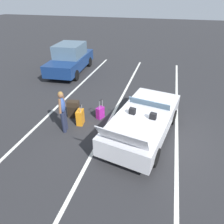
# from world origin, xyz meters

# --- Properties ---
(ground_plane) EXTENTS (80.00, 80.00, 0.00)m
(ground_plane) POSITION_xyz_m (0.00, 0.00, 0.00)
(ground_plane) COLOR #28282B
(lot_line_near) EXTENTS (18.00, 0.12, 0.01)m
(lot_line_near) POSITION_xyz_m (0.00, -1.25, 0.00)
(lot_line_near) COLOR silver
(lot_line_near) RESTS_ON ground_plane
(lot_line_mid) EXTENTS (18.00, 0.12, 0.01)m
(lot_line_mid) POSITION_xyz_m (0.00, 1.45, 0.00)
(lot_line_mid) COLOR silver
(lot_line_mid) RESTS_ON ground_plane
(lot_line_far) EXTENTS (18.00, 0.12, 0.01)m
(lot_line_far) POSITION_xyz_m (0.00, 4.15, 0.00)
(lot_line_far) COLOR silver
(lot_line_far) RESTS_ON ground_plane
(convertible_car) EXTENTS (4.44, 2.50, 1.50)m
(convertible_car) POSITION_xyz_m (0.19, -0.04, 0.59)
(convertible_car) COLOR silver
(convertible_car) RESTS_ON ground_plane
(suitcase_large_black) EXTENTS (0.36, 0.52, 0.74)m
(suitcase_large_black) POSITION_xyz_m (0.50, 3.00, 0.37)
(suitcase_large_black) COLOR #2D2319
(suitcase_large_black) RESTS_ON ground_plane
(suitcase_medium_bright) EXTENTS (0.43, 0.29, 0.87)m
(suitcase_medium_bright) POSITION_xyz_m (0.07, 2.52, 0.31)
(suitcase_medium_bright) COLOR orange
(suitcase_medium_bright) RESTS_ON ground_plane
(suitcase_small_carryon) EXTENTS (0.39, 0.31, 0.88)m
(suitcase_small_carryon) POSITION_xyz_m (0.70, 1.89, 0.26)
(suitcase_small_carryon) COLOR #991E8C
(suitcase_small_carryon) RESTS_ON ground_plane
(traveler_person) EXTENTS (0.61, 0.27, 1.65)m
(traveler_person) POSITION_xyz_m (-0.52, 2.91, 0.93)
(traveler_person) COLOR #1E2338
(traveler_person) RESTS_ON ground_plane
(parked_sedan_near) EXTENTS (4.63, 2.14, 1.82)m
(parked_sedan_near) POSITION_xyz_m (5.67, 5.59, 0.89)
(parked_sedan_near) COLOR navy
(parked_sedan_near) RESTS_ON ground_plane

